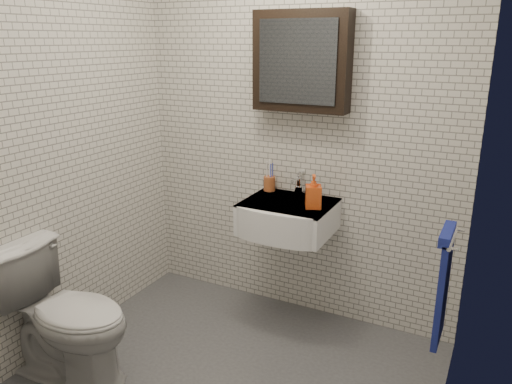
# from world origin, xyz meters

# --- Properties ---
(room_shell) EXTENTS (2.22, 2.02, 2.51)m
(room_shell) POSITION_xyz_m (0.00, 0.00, 1.47)
(room_shell) COLOR silver
(room_shell) RESTS_ON ground
(washbasin) EXTENTS (0.55, 0.50, 0.20)m
(washbasin) POSITION_xyz_m (0.05, 0.73, 0.76)
(washbasin) COLOR white
(washbasin) RESTS_ON room_shell
(faucet) EXTENTS (0.06, 0.20, 0.15)m
(faucet) POSITION_xyz_m (0.05, 0.93, 0.92)
(faucet) COLOR silver
(faucet) RESTS_ON washbasin
(mirror_cabinet) EXTENTS (0.60, 0.15, 0.60)m
(mirror_cabinet) POSITION_xyz_m (0.05, 0.93, 1.70)
(mirror_cabinet) COLOR black
(mirror_cabinet) RESTS_ON room_shell
(towel_rail) EXTENTS (0.09, 0.30, 0.58)m
(towel_rail) POSITION_xyz_m (1.04, 0.35, 0.72)
(towel_rail) COLOR silver
(towel_rail) RESTS_ON room_shell
(toothbrush_cup) EXTENTS (0.08, 0.08, 0.21)m
(toothbrush_cup) POSITION_xyz_m (-0.16, 0.94, 0.90)
(toothbrush_cup) COLOR #A25128
(toothbrush_cup) RESTS_ON washbasin
(soap_bottle) EXTENTS (0.12, 0.12, 0.21)m
(soap_bottle) POSITION_xyz_m (0.23, 0.74, 0.95)
(soap_bottle) COLOR orange
(soap_bottle) RESTS_ON washbasin
(toilet) EXTENTS (0.78, 0.47, 0.78)m
(toilet) POSITION_xyz_m (-0.80, -0.31, 0.39)
(toilet) COLOR silver
(toilet) RESTS_ON ground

